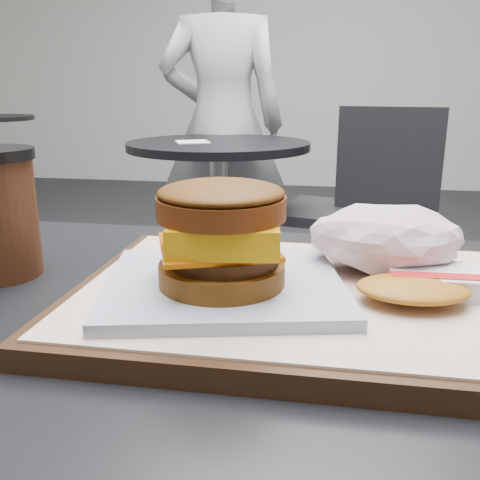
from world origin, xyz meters
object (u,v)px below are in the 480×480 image
object	(u,v)px
breakfast_sandwich	(223,247)
patron	(223,125)
serving_tray	(302,298)
crumpled_wrapper	(386,238)
hash_brown	(431,284)
neighbor_table	(219,193)
neighbor_chair	(354,202)

from	to	relation	value
breakfast_sandwich	patron	bearing A→B (deg)	101.76
serving_tray	crumpled_wrapper	size ratio (longest dim) A/B	2.83
breakfast_sandwich	hash_brown	bearing A→B (deg)	7.72
hash_brown	neighbor_table	size ratio (longest dim) A/B	0.16
neighbor_table	patron	xyz separation A→B (m)	(-0.07, 0.42, 0.23)
serving_tray	patron	xyz separation A→B (m)	(-0.49, 2.02, 0.00)
crumpled_wrapper	neighbor_chair	bearing A→B (deg)	88.73
crumpled_wrapper	neighbor_chair	distance (m)	1.69
serving_tray	neighbor_table	size ratio (longest dim) A/B	0.51
serving_tray	crumpled_wrapper	distance (m)	0.10
breakfast_sandwich	neighbor_chair	distance (m)	1.78
breakfast_sandwich	neighbor_chair	bearing A→B (deg)	84.45
neighbor_table	neighbor_chair	world-z (taller)	neighbor_chair
serving_tray	hash_brown	bearing A→B (deg)	-2.06
serving_tray	hash_brown	world-z (taller)	hash_brown
neighbor_table	neighbor_chair	bearing A→B (deg)	13.14
serving_tray	crumpled_wrapper	xyz separation A→B (m)	(0.07, 0.06, 0.04)
neighbor_chair	breakfast_sandwich	bearing A→B (deg)	-95.55
neighbor_table	crumpled_wrapper	bearing A→B (deg)	-72.41
breakfast_sandwich	neighbor_table	size ratio (longest dim) A/B	0.30
breakfast_sandwich	patron	distance (m)	2.09
crumpled_wrapper	neighbor_table	distance (m)	1.64
serving_tray	breakfast_sandwich	size ratio (longest dim) A/B	1.71
breakfast_sandwich	neighbor_table	world-z (taller)	breakfast_sandwich
hash_brown	patron	distance (m)	2.10
hash_brown	crumpled_wrapper	bearing A→B (deg)	116.97
serving_tray	neighbor_table	distance (m)	1.67
breakfast_sandwich	crumpled_wrapper	xyz separation A→B (m)	(0.13, 0.08, -0.01)
serving_tray	neighbor_chair	distance (m)	1.74
neighbor_chair	patron	distance (m)	0.72
crumpled_wrapper	neighbor_chair	size ratio (longest dim) A/B	0.15
neighbor_table	neighbor_chair	size ratio (longest dim) A/B	0.85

